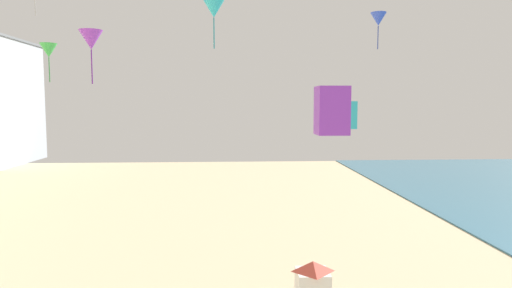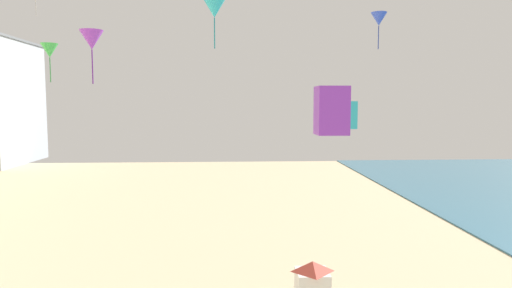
{
  "view_description": "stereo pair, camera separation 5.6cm",
  "coord_description": "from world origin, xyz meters",
  "px_view_note": "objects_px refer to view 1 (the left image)",
  "views": [
    {
      "loc": [
        4.22,
        -1.39,
        7.94
      ],
      "look_at": [
        5.31,
        18.06,
        6.19
      ],
      "focal_mm": 31.67,
      "sensor_mm": 36.0,
      "label": 1
    },
    {
      "loc": [
        4.28,
        -1.39,
        7.94
      ],
      "look_at": [
        5.31,
        18.06,
        6.19
      ],
      "focal_mm": 31.67,
      "sensor_mm": 36.0,
      "label": 2
    }
  ],
  "objects_px": {
    "kite_purple_box": "(332,111)",
    "kite_cyan_delta": "(214,9)",
    "kite_cyan_box": "(346,115)",
    "lifeguard_stand": "(313,281)",
    "kite_blue_delta": "(378,19)",
    "kite_green_delta": "(49,50)",
    "kite_purple_delta": "(91,40)"
  },
  "relations": [
    {
      "from": "lifeguard_stand",
      "to": "kite_purple_box",
      "type": "height_order",
      "value": "kite_purple_box"
    },
    {
      "from": "kite_blue_delta",
      "to": "kite_purple_box",
      "type": "bearing_deg",
      "value": -114.58
    },
    {
      "from": "kite_green_delta",
      "to": "kite_blue_delta",
      "type": "bearing_deg",
      "value": -25.57
    },
    {
      "from": "kite_cyan_box",
      "to": "kite_cyan_delta",
      "type": "bearing_deg",
      "value": 122.39
    },
    {
      "from": "kite_cyan_box",
      "to": "kite_purple_box",
      "type": "xyz_separation_m",
      "value": [
        -2.24,
        -6.6,
        0.32
      ]
    },
    {
      "from": "kite_blue_delta",
      "to": "kite_purple_box",
      "type": "relative_size",
      "value": 1.31
    },
    {
      "from": "kite_cyan_delta",
      "to": "kite_purple_box",
      "type": "distance_m",
      "value": 19.55
    },
    {
      "from": "kite_cyan_box",
      "to": "kite_green_delta",
      "type": "relative_size",
      "value": 0.42
    },
    {
      "from": "kite_cyan_box",
      "to": "kite_cyan_delta",
      "type": "relative_size",
      "value": 0.4
    },
    {
      "from": "kite_blue_delta",
      "to": "kite_cyan_box",
      "type": "bearing_deg",
      "value": -120.79
    },
    {
      "from": "lifeguard_stand",
      "to": "kite_green_delta",
      "type": "relative_size",
      "value": 0.78
    },
    {
      "from": "kite_blue_delta",
      "to": "kite_green_delta",
      "type": "relative_size",
      "value": 0.68
    },
    {
      "from": "lifeguard_stand",
      "to": "kite_blue_delta",
      "type": "bearing_deg",
      "value": 49.77
    },
    {
      "from": "kite_purple_delta",
      "to": "kite_green_delta",
      "type": "bearing_deg",
      "value": 124.71
    },
    {
      "from": "kite_purple_box",
      "to": "lifeguard_stand",
      "type": "bearing_deg",
      "value": -131.68
    },
    {
      "from": "kite_cyan_box",
      "to": "kite_blue_delta",
      "type": "relative_size",
      "value": 0.61
    },
    {
      "from": "kite_cyan_delta",
      "to": "kite_purple_delta",
      "type": "bearing_deg",
      "value": -161.55
    },
    {
      "from": "kite_cyan_box",
      "to": "kite_cyan_delta",
      "type": "xyz_separation_m",
      "value": [
        -6.98,
        11.01,
        7.37
      ]
    },
    {
      "from": "kite_cyan_delta",
      "to": "lifeguard_stand",
      "type": "bearing_deg",
      "value": -77.85
    },
    {
      "from": "kite_purple_delta",
      "to": "kite_blue_delta",
      "type": "bearing_deg",
      "value": -8.44
    },
    {
      "from": "kite_cyan_box",
      "to": "kite_purple_box",
      "type": "distance_m",
      "value": 6.97
    },
    {
      "from": "lifeguard_stand",
      "to": "kite_cyan_delta",
      "type": "bearing_deg",
      "value": 87.84
    },
    {
      "from": "lifeguard_stand",
      "to": "kite_purple_delta",
      "type": "height_order",
      "value": "kite_purple_delta"
    },
    {
      "from": "lifeguard_stand",
      "to": "kite_purple_box",
      "type": "bearing_deg",
      "value": 34.02
    },
    {
      "from": "kite_blue_delta",
      "to": "kite_purple_box",
      "type": "height_order",
      "value": "kite_blue_delta"
    },
    {
      "from": "kite_blue_delta",
      "to": "kite_cyan_delta",
      "type": "bearing_deg",
      "value": 152.49
    },
    {
      "from": "kite_cyan_delta",
      "to": "kite_purple_delta",
      "type": "distance_m",
      "value": 8.81
    },
    {
      "from": "kite_purple_box",
      "to": "kite_cyan_delta",
      "type": "bearing_deg",
      "value": 105.09
    },
    {
      "from": "kite_cyan_delta",
      "to": "kite_purple_box",
      "type": "xyz_separation_m",
      "value": [
        4.75,
        -17.61,
        -7.05
      ]
    },
    {
      "from": "kite_blue_delta",
      "to": "kite_purple_box",
      "type": "xyz_separation_m",
      "value": [
        -5.59,
        -12.22,
        -5.45
      ]
    },
    {
      "from": "lifeguard_stand",
      "to": "kite_purple_box",
      "type": "relative_size",
      "value": 1.49
    },
    {
      "from": "kite_cyan_box",
      "to": "kite_purple_delta",
      "type": "height_order",
      "value": "kite_purple_delta"
    }
  ]
}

